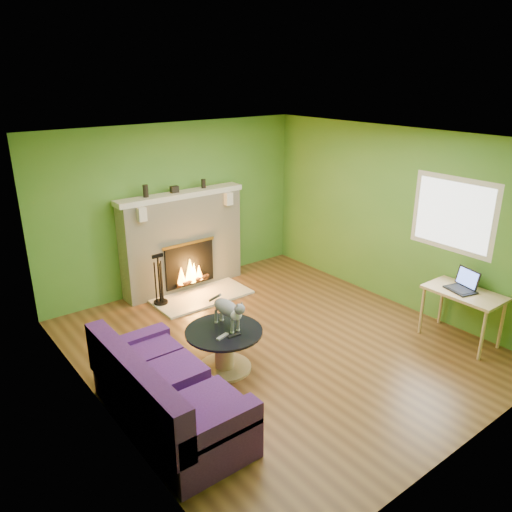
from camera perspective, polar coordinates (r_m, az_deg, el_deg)
The scene contains 22 objects.
floor at distance 6.54m, azimuth 2.30°, elevation -10.04°, with size 5.00×5.00×0.00m, color #593419.
ceiling at distance 5.68m, azimuth 2.68°, elevation 13.19°, with size 5.00×5.00×0.00m, color white.
wall_back at distance 7.97m, azimuth -9.22°, elevation 5.52°, with size 5.00×5.00×0.00m, color #447E29.
wall_front at distance 4.54m, azimuth 23.43°, elevation -7.73°, with size 5.00×5.00×0.00m, color #447E29.
wall_left at distance 4.95m, azimuth -17.96°, elevation -4.66°, with size 5.00×5.00×0.00m, color #447E29.
wall_right at distance 7.57m, azimuth 15.65°, elevation 4.23°, with size 5.00×5.00×0.00m, color #447E29.
window_frame at distance 7.03m, azimuth 21.61°, elevation 4.43°, with size 1.20×1.20×0.00m, color silver.
window_pane at distance 7.02m, azimuth 21.58°, elevation 4.42°, with size 1.06×1.06×0.00m, color white.
fireplace at distance 7.97m, azimuth -8.37°, elevation 1.60°, with size 2.10×0.46×1.58m.
hearth at distance 7.83m, azimuth -6.20°, elevation -4.61°, with size 1.50×0.75×0.03m, color beige.
mantel at distance 7.74m, azimuth -8.58°, elevation 6.94°, with size 2.10×0.28×0.08m, color beige.
sofa at distance 5.14m, azimuth -10.44°, elevation -15.45°, with size 0.88×1.89×0.85m.
coffee_table at distance 5.92m, azimuth -3.66°, elevation -10.32°, with size 0.90×0.90×0.51m.
desk at distance 6.87m, azimuth 22.65°, elevation -4.41°, with size 0.55×0.94×0.70m.
cat at distance 5.79m, azimuth -3.37°, elevation -6.34°, with size 0.23×0.64×0.40m, color slate, non-canonical shape.
remote_silver at distance 5.67m, azimuth -3.86°, elevation -9.17°, with size 0.17×0.04×0.02m, color gray.
remote_black at distance 5.69m, azimuth -2.50°, elevation -9.06°, with size 0.16×0.04×0.02m, color black.
laptop at distance 6.80m, azimuth 22.45°, elevation -2.66°, with size 0.31×0.35×0.26m, color black, non-canonical shape.
fire_tools at distance 7.52m, azimuth -11.01°, elevation -2.59°, with size 0.21×0.21×0.79m, color black, non-canonical shape.
mantel_vase_left at distance 7.49m, azimuth -12.51°, elevation 7.26°, with size 0.08×0.08×0.18m, color black.
mantel_vase_right at distance 7.95m, azimuth -6.02°, elevation 8.23°, with size 0.07×0.07×0.14m, color black.
mantel_box at distance 7.71m, azimuth -9.31°, elevation 7.53°, with size 0.12×0.08×0.10m, color black.
Camera 1 is at (-3.65, -4.30, 3.31)m, focal length 35.00 mm.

